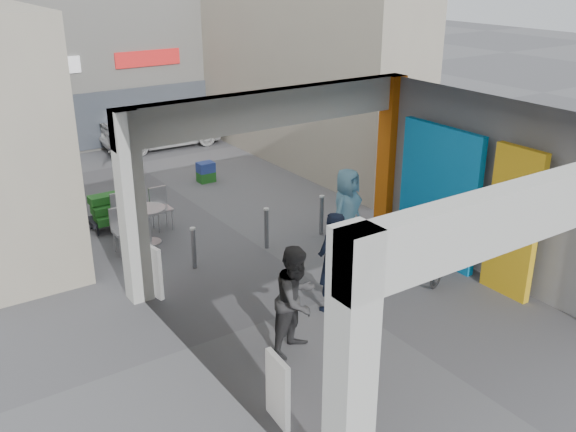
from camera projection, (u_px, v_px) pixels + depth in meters
ground at (336, 297)px, 11.80m from camera, size 90.00×90.00×0.00m
arcade_canopy at (396, 186)px, 10.59m from camera, size 6.40×6.45×6.40m
far_building at (78, 18)px, 21.09m from camera, size 18.00×4.08×8.00m
plaza_bldg_right at (303, 78)px, 18.98m from camera, size 2.00×9.00×5.00m
bollard_left at (194, 248)px, 12.77m from camera, size 0.09×0.09×0.86m
bollard_center at (266, 229)px, 13.65m from camera, size 0.09×0.09×0.90m
bollard_right at (321, 215)px, 14.34m from camera, size 0.09×0.09×0.91m
advert_board_near at (278, 389)px, 8.46m from camera, size 0.14×0.55×1.00m
advert_board_far at (152, 270)px, 11.70m from camera, size 0.18×0.56×1.00m
cafe_set at (139, 225)px, 14.12m from camera, size 1.61×1.30×0.97m
produce_stand at (115, 215)px, 14.74m from camera, size 1.20×0.65×0.79m
crate_stack at (206, 172)px, 17.82m from camera, size 0.45×0.35×0.56m
border_collie at (365, 280)px, 11.81m from camera, size 0.27×0.52×0.73m
man_with_dog at (331, 262)px, 11.10m from camera, size 0.76×0.61×1.83m
man_back_turned at (297, 300)px, 9.90m from camera, size 1.06×0.94×1.79m
man_elderly at (346, 211)px, 13.30m from camera, size 1.06×0.89×1.84m
man_crates at (129, 149)px, 17.69m from camera, size 1.07×0.45×1.82m
bicycle_front at (416, 236)px, 13.04m from camera, size 2.23×1.50×1.11m
bicycle_rear at (447, 258)px, 12.31m from camera, size 1.54×0.91×0.89m
white_van at (162, 127)px, 21.01m from camera, size 3.96×1.73×1.33m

